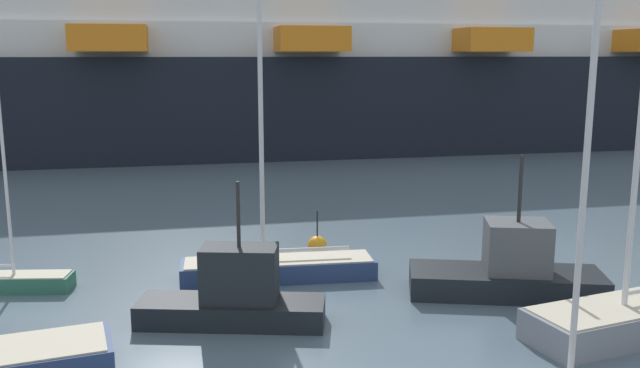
# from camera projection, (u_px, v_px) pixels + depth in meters

# --- Properties ---
(sailboat_2) EXTENTS (6.90, 1.85, 10.92)m
(sailboat_2) POSITION_uv_depth(u_px,v_px,m) (278.00, 264.00, 23.99)
(sailboat_2) COLOR navy
(sailboat_2) RESTS_ON ground_plane
(sailboat_4) EXTENTS (7.18, 3.44, 10.10)m
(sailboat_4) POSITION_uv_depth(u_px,v_px,m) (637.00, 314.00, 19.33)
(sailboat_4) COLOR gray
(sailboat_4) RESTS_ON ground_plane
(sailboat_5) EXTENTS (4.61, 1.67, 8.68)m
(sailboat_5) POSITION_uv_depth(u_px,v_px,m) (4.00, 278.00, 22.80)
(sailboat_5) COLOR #2D6B51
(sailboat_5) RESTS_ON ground_plane
(fishing_boat_0) EXTENTS (5.74, 2.84, 4.29)m
(fishing_boat_0) POSITION_uv_depth(u_px,v_px,m) (235.00, 296.00, 19.95)
(fishing_boat_0) COLOR black
(fishing_boat_0) RESTS_ON ground_plane
(fishing_boat_1) EXTENTS (6.63, 3.84, 4.69)m
(fishing_boat_1) POSITION_uv_depth(u_px,v_px,m) (509.00, 271.00, 22.35)
(fishing_boat_1) COLOR black
(fishing_boat_1) RESTS_ON ground_plane
(channel_buoy_0) EXTENTS (0.77, 0.77, 1.80)m
(channel_buoy_0) POSITION_uv_depth(u_px,v_px,m) (317.00, 245.00, 26.88)
(channel_buoy_0) COLOR orange
(channel_buoy_0) RESTS_ON ground_plane
(cruise_ship) EXTENTS (139.45, 24.68, 24.60)m
(cruise_ship) POSITION_uv_depth(u_px,v_px,m) (119.00, 53.00, 55.48)
(cruise_ship) COLOR black
(cruise_ship) RESTS_ON ground_plane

